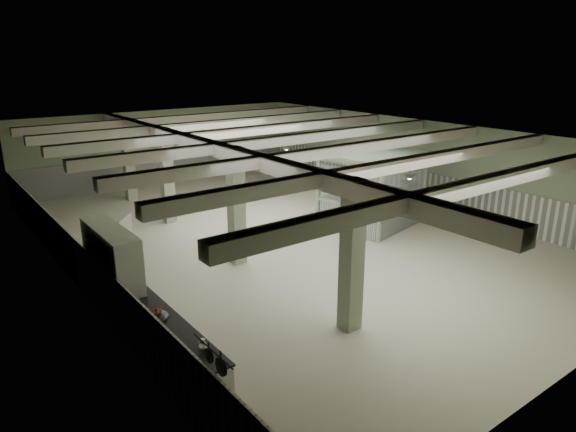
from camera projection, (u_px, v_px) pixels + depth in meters
floor at (284, 237)px, 18.12m from camera, size 20.00×20.00×0.00m
ceiling at (283, 135)px, 17.03m from camera, size 14.00×20.00×0.02m
wall_back at (163, 147)px, 25.21m from camera, size 14.00×0.02×3.60m
wall_left at (71, 227)px, 13.58m from camera, size 0.02×20.00×3.60m
wall_right at (417, 163)px, 21.57m from camera, size 0.02×20.00×3.60m
wainscot_left at (77, 263)px, 13.91m from camera, size 0.05×19.90×1.50m
wainscot_right at (415, 187)px, 21.88m from camera, size 0.05×19.90×1.50m
wainscot_back at (165, 168)px, 25.51m from camera, size 13.90×0.05×1.50m
girder at (218, 149)px, 15.67m from camera, size 0.45×19.90×0.40m
beam_a at (484, 184)px, 11.36m from camera, size 13.90×0.35×0.32m
beam_b at (398, 165)px, 13.27m from camera, size 13.90×0.35×0.32m
beam_c at (333, 151)px, 15.18m from camera, size 13.90×0.35×0.32m
beam_d at (283, 140)px, 17.09m from camera, size 13.90×0.35×0.32m
beam_e at (244, 132)px, 19.00m from camera, size 13.90×0.35×0.32m
beam_f at (211, 125)px, 20.90m from camera, size 13.90×0.35×0.32m
beam_g at (184, 119)px, 22.81m from camera, size 13.90×0.35×0.32m
column_a at (352, 257)px, 11.57m from camera, size 0.42×0.42×3.60m
column_b at (236, 206)px, 15.38m from camera, size 0.42×0.42×3.60m
column_c at (167, 176)px, 19.20m from camera, size 0.42×0.42×3.60m
column_d at (128, 159)px, 22.25m from camera, size 0.42×0.42×3.60m
hook_rail at (213, 351)px, 7.80m from camera, size 0.02×1.20×0.02m
pendant_front at (410, 176)px, 13.67m from camera, size 0.44×0.44×0.22m
pendant_mid at (287, 148)px, 17.87m from camera, size 0.44×0.44×0.22m
pendant_back at (216, 131)px, 21.68m from camera, size 0.44×0.44×0.22m
prep_counter at (161, 338)px, 10.79m from camera, size 0.83×4.73×0.91m
pitcher_near at (137, 291)px, 11.61m from camera, size 0.26×0.28×0.28m
pitcher_far at (203, 346)px, 9.44m from camera, size 0.19×0.21×0.26m
veg_colander at (157, 314)px, 10.66m from camera, size 0.58×0.58×0.21m
orange_bowl at (122, 286)px, 12.09m from camera, size 0.29×0.29×0.08m
skillet_near at (221, 367)px, 7.78m from camera, size 0.04×0.30×0.30m
skillet_far at (209, 356)px, 8.07m from camera, size 0.03×0.25×0.25m
walkin_cooler at (114, 271)px, 12.38m from camera, size 1.12×2.54×2.33m
guard_booth at (373, 177)px, 18.95m from camera, size 3.92×3.51×2.75m
filing_cabinet at (408, 198)px, 20.45m from camera, size 0.65×0.74×1.35m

